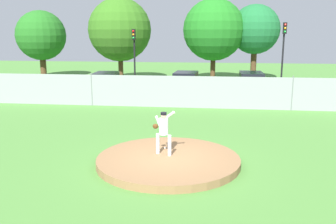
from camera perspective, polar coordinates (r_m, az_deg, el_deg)
The scene contains 16 objects.
ground_plane at distance 18.65m, azimuth 2.34°, elevation -1.75°, with size 80.00×80.00×0.00m, color #4C8438.
asphalt_strip at distance 26.96m, azimuth 3.88°, elevation 2.57°, with size 44.00×7.00×0.01m, color #2B2B2D.
pitchers_mound at distance 12.90m, azimuth 0.05°, elevation -7.57°, with size 5.01×5.01×0.25m, color olive.
pitcher_youth at distance 12.84m, azimuth -0.73°, elevation -2.64°, with size 0.81×0.32×1.61m.
baseball at distance 13.72m, azimuth -0.44°, elevation -5.62°, with size 0.07×0.07×0.07m, color white.
chainlink_fence at distance 22.37m, azimuth 3.23°, elevation 3.13°, with size 30.70×0.07×2.06m.
parked_car_silver at distance 27.31m, azimuth 12.81°, elevation 4.16°, with size 1.81×4.75×1.74m.
parked_car_charcoal at distance 28.02m, azimuth -9.66°, elevation 4.39°, with size 2.11×4.61×1.62m.
parked_car_navy at distance 26.53m, azimuth 2.78°, elevation 4.25°, with size 1.97×4.32×1.77m.
traffic_cone_orange at distance 29.94m, azimuth -0.36°, elevation 4.05°, with size 0.40×0.40×0.55m.
traffic_light_near at distance 31.12m, azimuth -5.31°, elevation 9.95°, with size 0.28×0.46×4.85m.
traffic_light_far at distance 31.33m, azimuth 17.60°, elevation 10.02°, with size 0.28×0.46×5.34m.
tree_leaning_west at distance 39.36m, azimuth -19.19°, elevation 11.19°, with size 4.92×4.92×6.75m.
tree_broad_left at distance 34.70m, azimuth -7.53°, elevation 12.59°, with size 5.78×5.78×7.71m.
tree_tall_centre at distance 34.75m, azimuth 7.16°, elevation 12.60°, with size 5.68×5.68×7.66m.
tree_broad_right at distance 35.67m, azimuth 13.43°, elevation 12.39°, with size 4.58×4.58×7.15m.
Camera 1 is at (1.51, -12.05, 4.48)m, focal length 39.06 mm.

